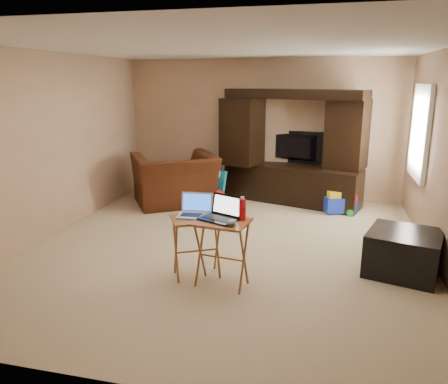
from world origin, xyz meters
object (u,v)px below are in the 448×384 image
(laptop_left, at_px, (194,206))
(laptop_right, at_px, (218,209))
(entertainment_center, at_px, (293,147))
(ottoman, at_px, (403,253))
(recliner, at_px, (175,180))
(plush_toy, at_px, (219,201))
(push_toy, at_px, (340,202))
(tray_table_right, at_px, (222,253))
(water_bottle, at_px, (242,210))
(mouse_right, at_px, (231,223))
(tray_table_left, at_px, (197,247))
(television, at_px, (294,148))
(mouse_left, at_px, (211,218))
(child_rocker, at_px, (210,188))

(laptop_left, height_order, laptop_right, laptop_right)
(entertainment_center, bearing_deg, laptop_right, -80.06)
(ottoman, bearing_deg, recliner, 149.08)
(recliner, bearing_deg, plush_toy, 126.77)
(recliner, xyz_separation_m, push_toy, (2.81, 0.12, -0.25))
(tray_table_right, xyz_separation_m, water_bottle, (0.20, 0.08, 0.47))
(laptop_right, relative_size, mouse_right, 2.58)
(tray_table_left, bearing_deg, television, 49.71)
(push_toy, bearing_deg, television, 119.57)
(plush_toy, distance_m, mouse_right, 2.83)
(entertainment_center, bearing_deg, recliner, -145.15)
(laptop_left, distance_m, water_bottle, 0.56)
(entertainment_center, height_order, ottoman, entertainment_center)
(laptop_left, distance_m, laptop_right, 0.36)
(television, distance_m, plush_toy, 1.77)
(mouse_right, distance_m, water_bottle, 0.23)
(laptop_left, bearing_deg, laptop_right, -32.57)
(laptop_right, height_order, mouse_left, laptop_right)
(push_toy, xyz_separation_m, ottoman, (0.66, -2.20, 0.05))
(recliner, xyz_separation_m, child_rocker, (0.62, 0.06, -0.14))
(tray_table_left, bearing_deg, mouse_left, -48.89)
(plush_toy, bearing_deg, mouse_right, -73.04)
(laptop_right, distance_m, mouse_right, 0.24)
(mouse_left, bearing_deg, plush_toy, 102.59)
(child_rocker, distance_m, plush_toy, 0.47)
(entertainment_center, distance_m, recliner, 2.13)
(ottoman, relative_size, water_bottle, 3.41)
(television, relative_size, mouse_right, 6.87)
(television, xyz_separation_m, ottoman, (1.50, -2.93, -0.70))
(television, xyz_separation_m, push_toy, (0.84, -0.73, -0.76))
(ottoman, distance_m, mouse_left, 2.21)
(television, height_order, mouse_left, television)
(mouse_left, bearing_deg, entertainment_center, 80.93)
(tray_table_right, relative_size, laptop_right, 1.91)
(recliner, distance_m, laptop_right, 3.24)
(television, height_order, ottoman, television)
(child_rocker, bearing_deg, entertainment_center, 34.83)
(water_bottle, bearing_deg, plush_toy, 109.71)
(recliner, distance_m, child_rocker, 0.64)
(child_rocker, height_order, tray_table_right, tray_table_right)
(tray_table_left, bearing_deg, laptop_left, 106.33)
(tray_table_left, bearing_deg, mouse_right, -60.01)
(recliner, height_order, water_bottle, water_bottle)
(mouse_right, height_order, water_bottle, water_bottle)
(tray_table_left, bearing_deg, entertainment_center, 48.91)
(push_toy, bearing_deg, laptop_right, -133.22)
(ottoman, xyz_separation_m, water_bottle, (-1.71, -0.70, 0.59))
(entertainment_center, bearing_deg, tray_table_left, -85.09)
(plush_toy, xyz_separation_m, tray_table_left, (0.36, -2.38, 0.15))
(push_toy, xyz_separation_m, water_bottle, (-1.05, -2.90, 0.64))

